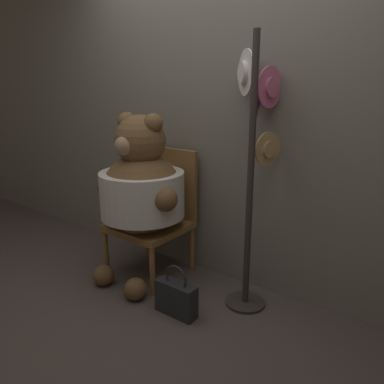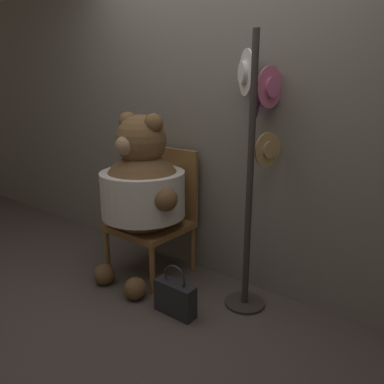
# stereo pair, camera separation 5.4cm
# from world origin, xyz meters

# --- Properties ---
(ground_plane) EXTENTS (14.00, 14.00, 0.00)m
(ground_plane) POSITION_xyz_m (0.00, 0.00, 0.00)
(ground_plane) COLOR #4C423D
(wall_back) EXTENTS (8.00, 0.10, 2.42)m
(wall_back) POSITION_xyz_m (0.00, 0.73, 1.21)
(wall_back) COLOR slate
(wall_back) RESTS_ON ground_plane
(chair) EXTENTS (0.56, 0.55, 1.01)m
(chair) POSITION_xyz_m (-0.44, 0.45, 0.51)
(chair) COLOR olive
(chair) RESTS_ON ground_plane
(teddy_bear) EXTENTS (0.77, 0.68, 1.31)m
(teddy_bear) POSITION_xyz_m (-0.42, 0.26, 0.75)
(teddy_bear) COLOR brown
(teddy_bear) RESTS_ON ground_plane
(hat_display_rack) EXTENTS (0.38, 0.43, 1.82)m
(hat_display_rack) POSITION_xyz_m (0.39, 0.49, 1.08)
(hat_display_rack) COLOR #332D28
(hat_display_rack) RESTS_ON ground_plane
(handbag_on_ground) EXTENTS (0.30, 0.10, 0.36)m
(handbag_on_ground) POSITION_xyz_m (0.11, 0.02, 0.13)
(handbag_on_ground) COLOR #232328
(handbag_on_ground) RESTS_ON ground_plane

